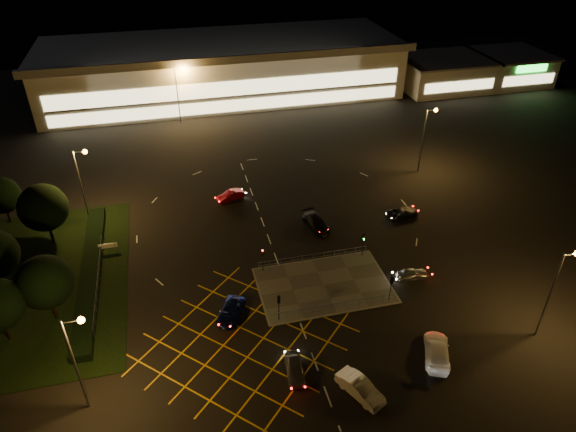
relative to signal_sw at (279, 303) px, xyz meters
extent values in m
plane|color=black|center=(4.00, 5.99, -2.37)|extent=(180.00, 180.00, 0.00)
cube|color=#4C4944|center=(6.00, 3.99, -2.31)|extent=(14.00, 9.00, 0.12)
cube|color=black|center=(-24.00, 11.99, -2.33)|extent=(18.00, 30.00, 0.08)
cube|color=black|center=(-19.00, 11.99, -1.87)|extent=(2.00, 26.00, 1.00)
cube|color=beige|center=(4.00, 67.99, 2.63)|extent=(70.00, 25.00, 10.00)
cube|color=slate|center=(4.00, 67.99, 7.83)|extent=(72.00, 26.50, 0.60)
cube|color=#FFEAA5|center=(4.00, 55.44, 2.63)|extent=(66.00, 0.20, 3.00)
cube|color=#FFEAA5|center=(4.00, 55.44, -0.57)|extent=(66.00, 0.20, 2.20)
cube|color=beige|center=(50.00, 59.99, 0.63)|extent=(18.00, 14.00, 6.00)
cube|color=slate|center=(50.00, 59.99, 3.78)|extent=(18.80, 14.80, 0.40)
cube|color=#FFEAA5|center=(50.00, 52.94, 0.23)|extent=(15.30, 0.20, 2.00)
cube|color=beige|center=(66.00, 59.99, 0.63)|extent=(14.00, 14.00, 6.00)
cube|color=slate|center=(66.00, 59.99, 3.78)|extent=(14.80, 14.80, 0.40)
cube|color=#FFEAA5|center=(66.00, 52.94, 0.23)|extent=(11.90, 0.20, 2.00)
cube|color=#19E533|center=(66.00, 52.84, 2.63)|extent=(7.00, 0.30, 1.40)
cylinder|color=slate|center=(-18.00, -6.01, 2.63)|extent=(0.20, 0.20, 10.00)
cylinder|color=slate|center=(-17.30, -6.01, 7.43)|extent=(1.40, 0.12, 0.12)
sphere|color=orange|center=(-16.60, -6.01, 7.38)|extent=(0.56, 0.56, 0.56)
cylinder|color=slate|center=(24.00, -8.01, 2.63)|extent=(0.20, 0.20, 10.00)
cylinder|color=slate|center=(24.70, -8.01, 7.43)|extent=(1.40, 0.12, 0.12)
cylinder|color=slate|center=(-20.00, 23.99, 2.63)|extent=(0.20, 0.20, 10.00)
cylinder|color=slate|center=(-19.30, 23.99, 7.43)|extent=(1.40, 0.12, 0.12)
sphere|color=orange|center=(-18.60, 23.99, 7.38)|extent=(0.56, 0.56, 0.56)
cylinder|color=slate|center=(28.00, 25.99, 2.63)|extent=(0.20, 0.20, 10.00)
cylinder|color=slate|center=(28.70, 25.99, 7.43)|extent=(1.40, 0.12, 0.12)
sphere|color=orange|center=(29.40, 25.99, 7.38)|extent=(0.56, 0.56, 0.56)
cylinder|color=slate|center=(-6.00, 53.99, 2.63)|extent=(0.20, 0.20, 10.00)
cylinder|color=slate|center=(-5.30, 53.99, 7.43)|extent=(1.40, 0.12, 0.12)
sphere|color=orange|center=(-4.60, 53.99, 7.38)|extent=(0.56, 0.56, 0.56)
cylinder|color=slate|center=(34.00, 55.99, 2.63)|extent=(0.20, 0.20, 10.00)
cylinder|color=slate|center=(34.70, 55.99, 7.43)|extent=(1.40, 0.12, 0.12)
sphere|color=orange|center=(35.40, 55.99, 7.38)|extent=(0.56, 0.56, 0.56)
cylinder|color=black|center=(0.00, -0.01, -0.75)|extent=(0.10, 0.10, 3.00)
cube|color=black|center=(0.00, -0.01, 0.45)|extent=(0.28, 0.18, 0.90)
sphere|color=#19FF33|center=(0.00, 0.12, 0.45)|extent=(0.16, 0.16, 0.16)
cylinder|color=black|center=(12.00, -0.01, -0.75)|extent=(0.10, 0.10, 3.00)
cube|color=black|center=(12.00, -0.01, 0.45)|extent=(0.28, 0.18, 0.90)
sphere|color=#19FF33|center=(12.00, 0.12, 0.45)|extent=(0.16, 0.16, 0.16)
cylinder|color=black|center=(0.00, 7.99, -0.75)|extent=(0.10, 0.10, 3.00)
cube|color=black|center=(0.00, 7.99, 0.45)|extent=(0.28, 0.18, 0.90)
sphere|color=#FF0C0C|center=(0.00, 7.86, 0.45)|extent=(0.16, 0.16, 0.16)
cylinder|color=black|center=(12.00, 7.99, -0.75)|extent=(0.10, 0.10, 3.00)
cube|color=black|center=(12.00, 7.99, 0.45)|extent=(0.28, 0.18, 0.90)
sphere|color=#19FF33|center=(12.00, 7.86, 0.45)|extent=(0.16, 0.16, 0.16)
cylinder|color=black|center=(-26.00, 3.99, -1.11)|extent=(0.36, 0.36, 2.52)
cylinder|color=black|center=(-28.00, 11.99, -1.02)|extent=(0.36, 0.36, 2.70)
cylinder|color=black|center=(-24.00, 19.99, -0.93)|extent=(0.36, 0.36, 2.88)
sphere|color=black|center=(-24.00, 19.99, 2.59)|extent=(5.76, 5.76, 5.76)
cylinder|color=black|center=(-30.00, 25.99, -1.20)|extent=(0.36, 0.36, 2.34)
sphere|color=black|center=(-30.00, 25.99, 1.66)|extent=(4.68, 4.68, 4.68)
cylinder|color=black|center=(-22.00, 5.99, -1.02)|extent=(0.36, 0.36, 2.70)
sphere|color=black|center=(-22.00, 5.99, 2.28)|extent=(5.40, 5.40, 5.40)
imported|color=#A0A3A7|center=(-0.16, -6.93, -1.69)|extent=(2.02, 4.14, 1.36)
imported|color=silver|center=(4.76, -10.40, -1.60)|extent=(3.58, 4.91, 1.54)
imported|color=#0D164F|center=(-4.63, 1.79, -1.74)|extent=(3.82, 4.95, 1.25)
imported|color=black|center=(8.44, 15.13, -1.62)|extent=(3.01, 5.44, 1.49)
imported|color=#B5B7BD|center=(15.98, 2.85, -1.75)|extent=(3.68, 1.66, 1.23)
imported|color=maroon|center=(-1.17, 24.60, -1.72)|extent=(4.15, 2.66, 1.29)
imported|color=black|center=(20.28, 14.81, -1.75)|extent=(4.71, 2.81, 1.23)
imported|color=white|center=(13.19, -8.20, -1.58)|extent=(4.23, 5.82, 1.57)
camera|label=1|loc=(-8.25, -36.88, 35.01)|focal=32.00mm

